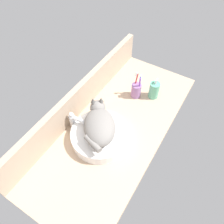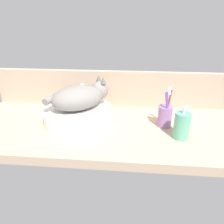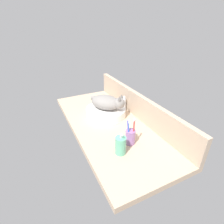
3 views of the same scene
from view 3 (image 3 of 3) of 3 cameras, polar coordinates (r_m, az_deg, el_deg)
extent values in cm
cube|color=tan|center=(137.90, -0.98, -4.33)|extent=(128.38, 55.39, 4.00)
cube|color=tan|center=(143.54, 8.38, 2.16)|extent=(128.38, 3.60, 19.63)
cylinder|color=white|center=(146.09, -1.97, 0.09)|extent=(32.92, 32.92, 6.61)
ellipsoid|color=gray|center=(142.12, -2.03, 3.22)|extent=(30.16, 28.81, 11.00)
sphere|color=gray|center=(136.86, 2.38, 2.87)|extent=(8.80, 8.80, 8.80)
cone|color=#635F5B|center=(136.13, 3.18, 5.20)|extent=(2.80, 2.80, 3.20)
cone|color=#635F5B|center=(132.40, 2.44, 4.52)|extent=(2.80, 2.80, 3.20)
cylinder|color=gray|center=(149.72, -4.98, 4.69)|extent=(6.36, 11.45, 3.20)
cylinder|color=silver|center=(153.68, 3.88, 2.47)|extent=(3.60, 3.60, 11.00)
cylinder|color=silver|center=(149.01, 2.36, 3.73)|extent=(3.07, 10.16, 2.20)
sphere|color=silver|center=(150.87, 3.96, 4.76)|extent=(2.80, 2.80, 2.80)
cylinder|color=#60B793|center=(105.73, 2.81, -10.87)|extent=(6.59, 6.59, 11.40)
cylinder|color=silver|center=(101.39, 2.90, -7.76)|extent=(1.20, 1.20, 2.80)
cylinder|color=silver|center=(99.72, 3.25, -7.48)|extent=(2.20, 1.00, 1.00)
cylinder|color=#996BA8|center=(114.22, 5.99, -8.10)|extent=(6.45, 6.45, 9.82)
cylinder|color=#D13838|center=(111.84, 7.06, -6.55)|extent=(2.53, 2.09, 17.03)
cube|color=white|center=(107.23, 7.33, -2.82)|extent=(1.43, 0.97, 2.55)
cylinder|color=purple|center=(110.81, 5.43, -6.81)|extent=(3.61, 1.57, 16.95)
cube|color=white|center=(106.15, 5.64, -3.06)|extent=(1.57, 0.89, 2.59)
cylinder|color=blue|center=(110.64, 5.35, -6.87)|extent=(2.83, 1.42, 17.01)
cube|color=white|center=(105.97, 5.55, -3.12)|extent=(1.47, 0.87, 2.54)
camera|label=1|loc=(1.75, -28.05, 37.30)|focal=35.00mm
camera|label=2|loc=(1.04, -48.77, 4.83)|focal=35.00mm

